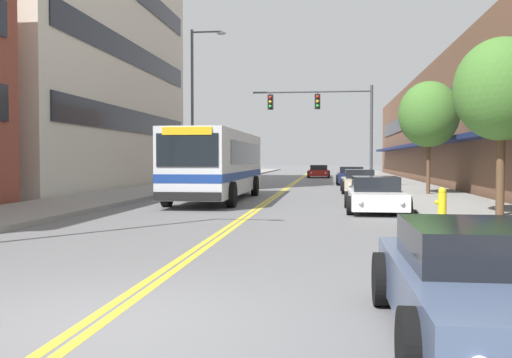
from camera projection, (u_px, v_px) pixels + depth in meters
The scene contains 17 objects.
ground_plane at pixel (294, 183), 43.32m from camera, with size 240.00×240.00×0.00m, color slate.
sidewalk_left at pixel (198, 182), 44.27m from camera, with size 3.96×106.00×0.17m.
sidewalk_right at pixel (394, 183), 42.37m from camera, with size 3.96×106.00×0.17m.
centre_line at pixel (294, 183), 43.32m from camera, with size 0.34×106.00×0.01m.
storefront_row_right at pixel (482, 126), 41.43m from camera, with size 9.10×68.00×8.57m.
city_bus at pixel (219, 162), 25.88m from camera, with size 2.85×11.44×3.04m.
car_silver_parked_left_near at pixel (218, 179), 36.13m from camera, with size 2.01×4.14×1.29m.
car_slate_blue_parked_right_foreground at pixel (491, 286), 5.82m from camera, with size 2.15×4.45×1.20m.
car_white_parked_right_mid at pixel (375, 195), 20.22m from camera, with size 2.11×4.57×1.24m.
car_champagne_parked_right_far at pixel (359, 182), 31.52m from camera, with size 2.01×4.93×1.28m.
car_navy_parked_right_end at pixel (351, 176), 41.12m from camera, with size 2.15×4.19×1.30m.
car_red_moving_lead at pixel (319, 172), 56.84m from camera, with size 2.21×4.27×1.25m.
traffic_signal_mast at pixel (329, 115), 34.80m from camera, with size 7.33×0.38×6.33m.
street_lamp_left_far at pixel (196, 97), 33.28m from camera, with size 2.11×0.28×9.39m.
street_tree_right_mid at pixel (502, 90), 16.96m from camera, with size 2.79×2.79×5.32m.
street_tree_right_far at pixel (429, 114), 27.66m from camera, with size 2.91×2.91×5.47m.
fire_hydrant at pixel (442, 202), 16.67m from camera, with size 0.33×0.25×0.87m.
Camera 1 is at (2.65, -6.29, 1.87)m, focal length 40.00 mm.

